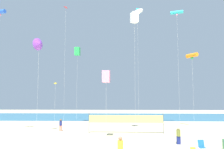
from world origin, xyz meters
TOP-DOWN VIEW (x-y plane):
  - ocean_band at (0.00, 34.59)m, footprint 120.00×20.00m
  - beachgoer_olive_shirt at (6.19, 4.54)m, footprint 0.37×0.37m
  - beachgoer_navy_shirt at (-6.92, 12.43)m, footprint 0.35×0.35m
  - beachgoer_mustard_shirt at (0.71, -1.32)m, footprint 0.39×0.39m
  - folding_beach_chair at (7.37, 1.84)m, footprint 0.52×0.65m
  - volleyball_net at (1.44, 10.75)m, footprint 9.05×0.32m
  - beach_handbag at (6.64, 1.81)m, footprint 0.39×0.19m
  - kite_yellow_diamond at (-9.06, 17.18)m, footprint 0.48×0.48m
  - kite_green_box at (-6.01, 18.58)m, footprint 0.84×0.84m
  - kite_blue_tube at (-13.33, 8.19)m, footprint 1.49×0.83m
  - kite_white_inflatable at (3.65, 18.39)m, footprint 2.15×2.34m
  - kite_red_diamond at (-8.13, 19.19)m, footprint 0.70×0.69m
  - kite_white_box at (2.54, 9.76)m, footprint 1.03×1.03m
  - kite_pink_box at (-0.69, 6.01)m, footprint 0.83×0.83m
  - kite_cyan_tube at (9.31, 16.04)m, footprint 1.93×1.04m
  - kite_violet_delta at (-8.64, 8.42)m, footprint 1.14×1.48m
  - kite_orange_tube at (10.89, 14.65)m, footprint 1.40×1.87m

SIDE VIEW (x-z plane):
  - ocean_band at x=0.00m, z-range 0.00..0.01m
  - beach_handbag at x=6.64m, z-range 0.00..0.31m
  - folding_beach_chair at x=7.37m, z-range 0.02..0.91m
  - beachgoer_navy_shirt at x=-6.92m, z-range 0.05..1.60m
  - beachgoer_olive_shirt at x=6.19m, z-range 0.06..1.68m
  - beachgoer_mustard_shirt at x=0.71m, z-range 0.06..1.75m
  - volleyball_net at x=1.44m, z-range 0.44..2.84m
  - kite_yellow_diamond at x=-9.06m, z-range 2.94..9.55m
  - kite_pink_box at x=-0.69m, z-range 2.94..10.05m
  - kite_orange_tube at x=10.89m, z-range 4.92..15.41m
  - kite_violet_delta at x=-8.64m, z-range 4.89..16.14m
  - kite_green_box at x=-6.01m, z-range 5.50..17.78m
  - kite_white_box at x=2.54m, z-range 6.70..21.37m
  - kite_blue_tube at x=-13.33m, z-range 6.99..21.59m
  - kite_cyan_tube at x=9.31m, z-range 8.30..25.52m
  - kite_white_inflatable at x=3.65m, z-range 8.64..27.21m
  - kite_red_diamond at x=-8.13m, z-range 9.08..28.53m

